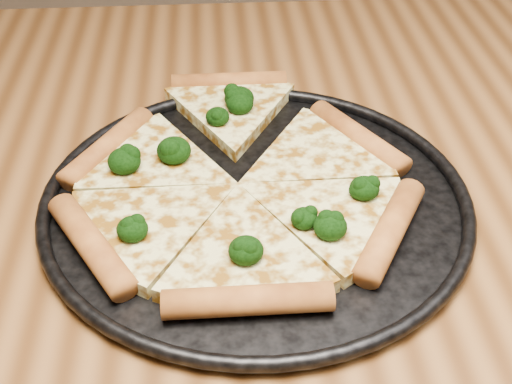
{
  "coord_description": "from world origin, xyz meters",
  "views": [
    {
      "loc": [
        -0.15,
        -0.51,
        1.15
      ],
      "look_at": [
        -0.12,
        -0.02,
        0.77
      ],
      "focal_mm": 49.08,
      "sensor_mm": 36.0,
      "label": 1
    }
  ],
  "objects": [
    {
      "name": "broccoli_florets",
      "position": [
        -0.14,
        0.01,
        0.78
      ],
      "size": [
        0.24,
        0.26,
        0.02
      ],
      "color": "black",
      "rests_on": "pizza"
    },
    {
      "name": "dining_table",
      "position": [
        0.0,
        0.0,
        0.66
      ],
      "size": [
        1.2,
        0.9,
        0.75
      ],
      "color": "brown",
      "rests_on": "ground"
    },
    {
      "name": "pizza",
      "position": [
        -0.13,
        0.0,
        0.77
      ],
      "size": [
        0.33,
        0.36,
        0.02
      ],
      "rotation": [
        0.0,
        0.0,
        0.0
      ],
      "color": "#E7DE8D",
      "rests_on": "pizza_pan"
    },
    {
      "name": "pizza_pan",
      "position": [
        -0.12,
        -0.02,
        0.76
      ],
      "size": [
        0.39,
        0.39,
        0.02
      ],
      "color": "black",
      "rests_on": "dining_table"
    }
  ]
}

